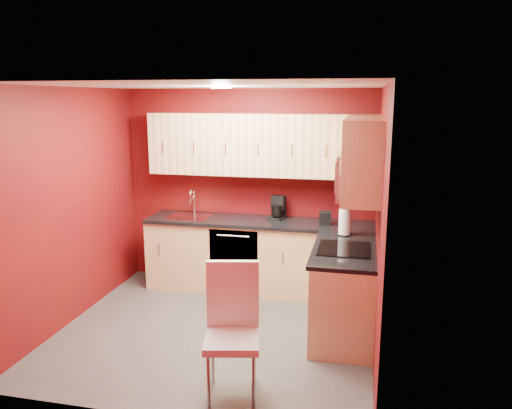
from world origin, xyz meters
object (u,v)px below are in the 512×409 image
at_px(dining_chair, 232,333).
at_px(microwave, 359,175).
at_px(sink, 190,214).
at_px(napkin_holder, 325,218).
at_px(coffee_maker, 276,208).
at_px(paper_towel, 345,221).

bearing_deg(dining_chair, microwave, 41.53).
xyz_separation_m(sink, napkin_holder, (1.71, -0.03, 0.04)).
height_order(sink, dining_chair, sink).
height_order(sink, coffee_maker, sink).
distance_m(microwave, coffee_maker, 1.60).
bearing_deg(microwave, paper_towel, 103.91).
distance_m(microwave, napkin_holder, 1.24).
bearing_deg(sink, dining_chair, -62.79).
bearing_deg(microwave, sink, 154.40).
bearing_deg(dining_chair, paper_towel, 54.23).
bearing_deg(coffee_maker, napkin_holder, 3.42).
relative_size(microwave, coffee_maker, 2.66).
distance_m(sink, napkin_holder, 1.71).
bearing_deg(coffee_maker, paper_towel, -17.27).
bearing_deg(napkin_holder, sink, 178.92).
height_order(napkin_holder, paper_towel, paper_towel).
relative_size(paper_towel, dining_chair, 0.28).
bearing_deg(paper_towel, coffee_maker, 147.20).
bearing_deg(sink, coffee_maker, 5.12).
distance_m(sink, dining_chair, 2.58).
distance_m(sink, coffee_maker, 1.11).
height_order(coffee_maker, napkin_holder, coffee_maker).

